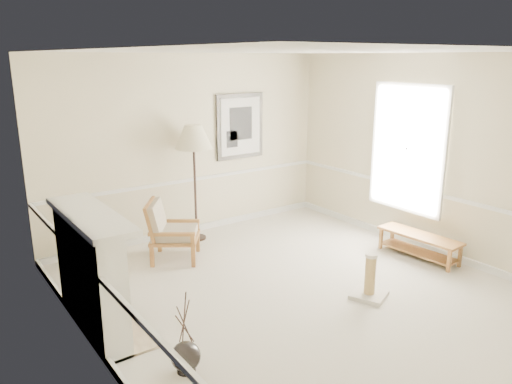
# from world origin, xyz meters

# --- Properties ---
(ground) EXTENTS (5.50, 5.50, 0.00)m
(ground) POSITION_xyz_m (0.00, 0.00, 0.00)
(ground) COLOR silver
(ground) RESTS_ON ground
(room) EXTENTS (5.04, 5.54, 2.92)m
(room) POSITION_xyz_m (0.14, 0.08, 1.87)
(room) COLOR beige
(room) RESTS_ON ground
(fireplace) EXTENTS (0.64, 1.64, 1.31)m
(fireplace) POSITION_xyz_m (-2.34, 0.60, 0.64)
(fireplace) COLOR white
(fireplace) RESTS_ON ground
(floor_vase) EXTENTS (0.28, 0.28, 0.82)m
(floor_vase) POSITION_xyz_m (-1.91, -0.65, 0.15)
(floor_vase) COLOR black
(floor_vase) RESTS_ON ground
(armchair) EXTENTS (0.94, 0.93, 0.87)m
(armchair) POSITION_xyz_m (-0.85, 1.90, 0.47)
(armchair) COLOR #9A6731
(armchair) RESTS_ON ground
(floor_lamp) EXTENTS (0.71, 0.71, 1.84)m
(floor_lamp) POSITION_xyz_m (-0.12, 2.40, 1.61)
(floor_lamp) COLOR black
(floor_lamp) RESTS_ON ground
(bench) EXTENTS (0.45, 1.26, 0.35)m
(bench) POSITION_xyz_m (2.15, -0.16, 0.24)
(bench) COLOR #9A6731
(bench) RESTS_ON ground
(scratching_post) EXTENTS (0.52, 0.52, 0.56)m
(scratching_post) POSITION_xyz_m (0.61, -0.61, 0.18)
(scratching_post) COLOR white
(scratching_post) RESTS_ON ground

